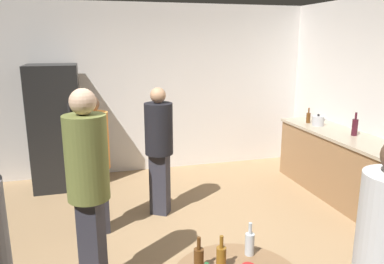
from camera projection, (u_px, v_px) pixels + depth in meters
name	position (u px, v px, depth m)	size (l,w,h in m)	color
ground_plane	(197.00, 251.00, 3.98)	(5.20, 5.20, 0.10)	#9E7C56
wall_back	(153.00, 89.00, 6.11)	(5.32, 0.06, 2.70)	silver
refrigerator	(56.00, 127.00, 5.43)	(0.70, 0.68, 1.80)	black
kitchen_counter	(339.00, 164.00, 5.20)	(0.64, 2.22, 0.90)	olive
kettle	(318.00, 121.00, 5.53)	(0.24, 0.17, 0.18)	#B2B2B7
wine_bottle_on_counter	(355.00, 127.00, 4.95)	(0.08, 0.08, 0.31)	#3F141E
beer_bottle_on_counter	(308.00, 117.00, 5.72)	(0.06, 0.06, 0.23)	#593314
beer_bottle_amber	(221.00, 257.00, 2.33)	(0.06, 0.06, 0.23)	#8C5919
beer_bottle_brown	(199.00, 259.00, 2.31)	(0.06, 0.06, 0.23)	#593314
beer_bottle_clear	(250.00, 243.00, 2.49)	(0.06, 0.06, 0.23)	silver
person_in_orange_shirt	(94.00, 156.00, 4.05)	(0.42, 0.42, 1.57)	#2D2D38
person_in_olive_shirt	(88.00, 179.00, 3.02)	(0.44, 0.44, 1.77)	#2D2D38
person_in_black_shirt	(159.00, 142.00, 4.54)	(0.47, 0.47, 1.59)	#2D2D38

